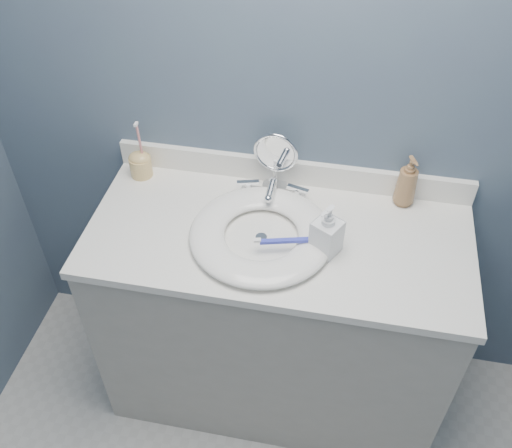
% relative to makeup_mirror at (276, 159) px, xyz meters
% --- Properties ---
extents(back_wall, '(2.20, 0.02, 2.40)m').
position_rel_makeup_mirror_xyz_m(back_wall, '(0.05, 0.05, 0.20)').
color(back_wall, '#49576D').
rests_on(back_wall, ground).
extents(vanity_cabinet, '(1.20, 0.55, 0.85)m').
position_rel_makeup_mirror_xyz_m(vanity_cabinet, '(0.05, -0.22, -0.58)').
color(vanity_cabinet, '#ADA89E').
rests_on(vanity_cabinet, ground).
extents(countertop, '(1.22, 0.57, 0.03)m').
position_rel_makeup_mirror_xyz_m(countertop, '(0.05, -0.22, -0.14)').
color(countertop, white).
rests_on(countertop, vanity_cabinet).
extents(backsplash, '(1.22, 0.02, 0.09)m').
position_rel_makeup_mirror_xyz_m(backsplash, '(0.05, 0.04, -0.08)').
color(backsplash, white).
rests_on(backsplash, countertop).
extents(basin, '(0.45, 0.45, 0.04)m').
position_rel_makeup_mirror_xyz_m(basin, '(0.00, -0.25, -0.10)').
color(basin, white).
rests_on(basin, countertop).
extents(drain, '(0.04, 0.04, 0.01)m').
position_rel_makeup_mirror_xyz_m(drain, '(0.00, -0.25, -0.12)').
color(drain, silver).
rests_on(drain, countertop).
extents(faucet, '(0.25, 0.13, 0.07)m').
position_rel_makeup_mirror_xyz_m(faucet, '(0.00, -0.06, -0.09)').
color(faucet, silver).
rests_on(faucet, countertop).
extents(makeup_mirror, '(0.15, 0.09, 0.22)m').
position_rel_makeup_mirror_xyz_m(makeup_mirror, '(0.00, 0.00, 0.00)').
color(makeup_mirror, silver).
rests_on(makeup_mirror, countertop).
extents(soap_bottle_amber, '(0.09, 0.09, 0.19)m').
position_rel_makeup_mirror_xyz_m(soap_bottle_amber, '(0.43, 0.00, -0.03)').
color(soap_bottle_amber, olive).
rests_on(soap_bottle_amber, countertop).
extents(soap_bottle_clear, '(0.11, 0.11, 0.18)m').
position_rel_makeup_mirror_xyz_m(soap_bottle_clear, '(0.20, -0.27, -0.03)').
color(soap_bottle_clear, silver).
rests_on(soap_bottle_clear, countertop).
extents(toothbrush_holder, '(0.08, 0.08, 0.22)m').
position_rel_makeup_mirror_xyz_m(toothbrush_holder, '(-0.47, -0.02, -0.07)').
color(toothbrush_holder, '#DAB56D').
rests_on(toothbrush_holder, countertop).
extents(toothbrush_lying, '(0.17, 0.06, 0.02)m').
position_rel_makeup_mirror_xyz_m(toothbrush_lying, '(0.07, -0.30, -0.08)').
color(toothbrush_lying, '#353EBE').
rests_on(toothbrush_lying, basin).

